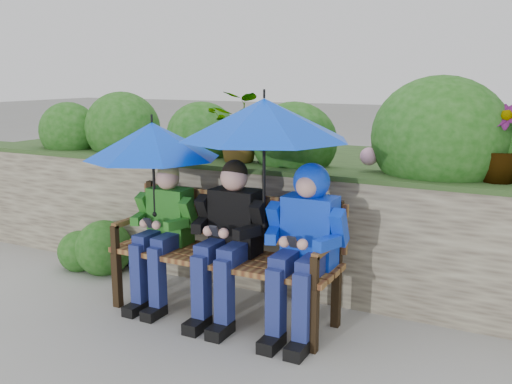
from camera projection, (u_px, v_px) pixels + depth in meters
The scene contains 8 objects.
ground at pixel (250, 321), 4.17m from camera, with size 60.00×60.00×0.00m, color gray.
garden_backdrop at pixel (329, 201), 5.47m from camera, with size 8.00×2.86×1.81m.
park_bench at pixel (227, 246), 4.23m from camera, with size 1.74×0.51×0.92m.
boy_left at pixel (163, 227), 4.38m from camera, with size 0.48×0.56×1.11m.
boy_middle at pixel (229, 233), 4.10m from camera, with size 0.53×0.62×1.17m.
boy_right at pixel (305, 236), 3.84m from camera, with size 0.54×0.66×1.19m.
umbrella_left at pixel (152, 141), 4.29m from camera, with size 1.03×1.03×0.79m.
umbrella_right at pixel (264, 119), 3.85m from camera, with size 1.20×1.20×0.96m.
Camera 1 is at (1.82, -3.44, 1.78)m, focal length 40.00 mm.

